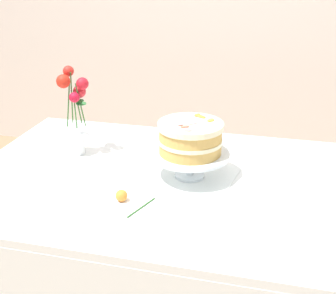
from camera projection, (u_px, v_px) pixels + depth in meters
The scene contains 6 objects.
dining_table at pixel (153, 199), 1.70m from camera, with size 1.40×1.00×0.74m.
linen_napkin at pixel (190, 177), 1.67m from camera, with size 0.32×0.32×0.00m, color white.
cake_stand at pixel (190, 157), 1.64m from camera, with size 0.29×0.29×0.10m.
layer_cake at pixel (190, 138), 1.61m from camera, with size 0.24×0.24×0.12m.
flower_vase at pixel (75, 116), 1.81m from camera, with size 0.12×0.11×0.36m.
fallen_rose at pixel (122, 196), 1.50m from camera, with size 0.13×0.14×0.04m.
Camera 1 is at (0.41, -1.45, 1.50)m, focal length 48.06 mm.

